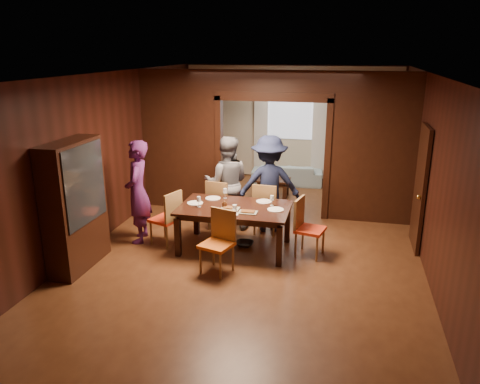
% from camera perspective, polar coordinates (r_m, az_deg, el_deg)
% --- Properties ---
extents(floor, '(9.00, 9.00, 0.00)m').
position_cam_1_polar(floor, '(8.32, 1.97, -6.22)').
color(floor, '#512B16').
rests_on(floor, ground).
extents(ceiling, '(5.50, 9.00, 0.02)m').
position_cam_1_polar(ceiling, '(7.65, 2.20, 14.15)').
color(ceiling, silver).
rests_on(ceiling, room_walls).
extents(room_walls, '(5.52, 9.01, 2.90)m').
position_cam_1_polar(room_walls, '(9.66, 4.24, 6.42)').
color(room_walls, black).
rests_on(room_walls, floor).
extents(person_purple, '(0.58, 0.75, 1.81)m').
position_cam_1_polar(person_purple, '(8.32, -12.36, 0.01)').
color(person_purple, '#521E57').
rests_on(person_purple, floor).
extents(person_grey, '(0.97, 0.82, 1.77)m').
position_cam_1_polar(person_grey, '(8.74, -1.61, 1.11)').
color(person_grey, slate).
rests_on(person_grey, floor).
extents(person_navy, '(1.30, 0.96, 1.80)m').
position_cam_1_polar(person_navy, '(8.63, 3.55, 1.00)').
color(person_navy, '#161D39').
rests_on(person_navy, floor).
extents(sofa, '(1.79, 0.82, 0.51)m').
position_cam_1_polar(sofa, '(11.84, 5.75, 2.18)').
color(sofa, '#92B2BF').
rests_on(sofa, floor).
extents(serving_bowl, '(0.31, 0.31, 0.08)m').
position_cam_1_polar(serving_bowl, '(7.90, 0.61, -1.30)').
color(serving_bowl, black).
rests_on(serving_bowl, dining_table).
extents(dining_table, '(1.84, 1.14, 0.76)m').
position_cam_1_polar(dining_table, '(7.95, -0.67, -4.39)').
color(dining_table, black).
rests_on(dining_table, floor).
extents(coffee_table, '(0.80, 0.50, 0.40)m').
position_cam_1_polar(coffee_table, '(10.88, 3.95, 0.58)').
color(coffee_table, black).
rests_on(coffee_table, floor).
extents(chair_left, '(0.56, 0.56, 0.97)m').
position_cam_1_polar(chair_left, '(8.22, -9.12, -3.10)').
color(chair_left, red).
rests_on(chair_left, floor).
extents(chair_right, '(0.53, 0.53, 0.97)m').
position_cam_1_polar(chair_right, '(7.75, 8.56, -4.34)').
color(chair_right, red).
rests_on(chair_right, floor).
extents(chair_far_l, '(0.51, 0.51, 0.97)m').
position_cam_1_polar(chair_far_l, '(8.82, -2.30, -1.47)').
color(chair_far_l, orange).
rests_on(chair_far_l, floor).
extents(chair_far_r, '(0.46, 0.46, 0.97)m').
position_cam_1_polar(chair_far_r, '(8.63, 3.24, -1.91)').
color(chair_far_r, red).
rests_on(chair_far_r, floor).
extents(chair_near, '(0.55, 0.55, 0.97)m').
position_cam_1_polar(chair_near, '(7.10, -2.87, -6.22)').
color(chair_near, '#D75D14').
rests_on(chair_near, floor).
extents(hutch, '(0.40, 1.20, 2.00)m').
position_cam_1_polar(hutch, '(7.56, -19.48, -1.59)').
color(hutch, black).
rests_on(hutch, floor).
extents(door_right, '(0.06, 0.90, 2.10)m').
position_cam_1_polar(door_right, '(8.41, 21.12, 0.45)').
color(door_right, black).
rests_on(door_right, floor).
extents(window_far, '(1.20, 0.03, 1.30)m').
position_cam_1_polar(window_far, '(12.13, 6.17, 9.50)').
color(window_far, silver).
rests_on(window_far, back_wall).
extents(curtain_left, '(0.35, 0.06, 2.40)m').
position_cam_1_polar(curtain_left, '(12.27, 2.57, 7.55)').
color(curtain_left, white).
rests_on(curtain_left, back_wall).
extents(curtain_right, '(0.35, 0.06, 2.40)m').
position_cam_1_polar(curtain_right, '(12.09, 9.63, 7.18)').
color(curtain_right, white).
rests_on(curtain_right, back_wall).
extents(plate_left, '(0.27, 0.27, 0.01)m').
position_cam_1_polar(plate_left, '(8.02, -5.50, -1.35)').
color(plate_left, white).
rests_on(plate_left, dining_table).
extents(plate_far_l, '(0.27, 0.27, 0.01)m').
position_cam_1_polar(plate_far_l, '(8.25, -3.32, -0.77)').
color(plate_far_l, white).
rests_on(plate_far_l, dining_table).
extents(plate_far_r, '(0.27, 0.27, 0.01)m').
position_cam_1_polar(plate_far_r, '(8.07, 2.93, -1.16)').
color(plate_far_r, white).
rests_on(plate_far_r, dining_table).
extents(plate_right, '(0.27, 0.27, 0.01)m').
position_cam_1_polar(plate_right, '(7.69, 4.35, -2.14)').
color(plate_right, white).
rests_on(plate_right, dining_table).
extents(plate_near, '(0.27, 0.27, 0.01)m').
position_cam_1_polar(plate_near, '(7.46, -1.23, -2.71)').
color(plate_near, white).
rests_on(plate_near, dining_table).
extents(platter_a, '(0.30, 0.20, 0.04)m').
position_cam_1_polar(platter_a, '(7.70, -1.21, -1.96)').
color(platter_a, gray).
rests_on(platter_a, dining_table).
extents(platter_b, '(0.30, 0.20, 0.04)m').
position_cam_1_polar(platter_b, '(7.52, 0.96, -2.43)').
color(platter_b, gray).
rests_on(platter_b, dining_table).
extents(wineglass_left, '(0.08, 0.08, 0.18)m').
position_cam_1_polar(wineglass_left, '(7.81, -5.05, -1.20)').
color(wineglass_left, white).
rests_on(wineglass_left, dining_table).
extents(wineglass_far, '(0.08, 0.08, 0.18)m').
position_cam_1_polar(wineglass_far, '(8.23, -1.83, -0.17)').
color(wineglass_far, silver).
rests_on(wineglass_far, dining_table).
extents(wineglass_right, '(0.08, 0.08, 0.18)m').
position_cam_1_polar(wineglass_right, '(7.85, 3.92, -1.06)').
color(wineglass_right, white).
rests_on(wineglass_right, dining_table).
extents(tumbler, '(0.07, 0.07, 0.14)m').
position_cam_1_polar(tumbler, '(7.50, -0.65, -2.08)').
color(tumbler, silver).
rests_on(tumbler, dining_table).
extents(condiment_jar, '(0.08, 0.08, 0.11)m').
position_cam_1_polar(condiment_jar, '(7.76, -1.89, -1.54)').
color(condiment_jar, '#472510').
rests_on(condiment_jar, dining_table).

